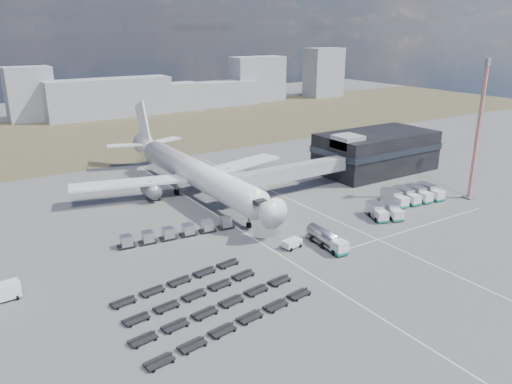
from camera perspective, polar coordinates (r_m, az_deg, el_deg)
ground at (r=85.80m, az=2.40°, el=-5.99°), size 420.00×420.00×0.00m
grass_strip at (r=182.91m, az=-18.03°, el=6.27°), size 420.00×90.00×0.01m
lane_markings at (r=93.47m, az=6.24°, el=-3.99°), size 47.12×110.00×0.01m
terminal at (r=131.43m, az=13.52°, el=4.57°), size 30.40×16.40×11.00m
jet_bridge at (r=108.39m, az=3.07°, el=2.08°), size 30.30×3.80×7.05m
airliner at (r=110.38m, az=-7.31°, el=2.38°), size 51.59×64.53×17.62m
skyline at (r=220.86m, az=-18.91°, el=10.23°), size 295.41×27.00×25.20m
fuel_tanker at (r=84.98m, az=8.14°, el=-5.34°), size 2.93×9.21×2.93m
pushback_tug at (r=84.35m, az=4.11°, el=-5.92°), size 3.54×2.37×1.48m
utility_van at (r=76.71m, az=-27.05°, el=-10.23°), size 4.79×2.45×2.45m
catering_truck at (r=120.21m, az=-5.03°, el=1.85°), size 3.39×6.30×2.74m
service_trucks_near at (r=100.05m, az=14.47°, el=-2.11°), size 7.27×7.86×2.56m
service_trucks_far at (r=111.24m, az=17.47°, el=-0.28°), size 12.89×8.23×2.69m
uld_row at (r=88.98m, az=-8.87°, el=-4.48°), size 21.35×3.82×1.93m
baggage_dollies at (r=68.43m, az=-5.79°, el=-12.44°), size 27.15×18.94×0.80m
floodlight_mast at (r=114.42m, az=24.04°, el=6.40°), size 2.81×2.28×29.51m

